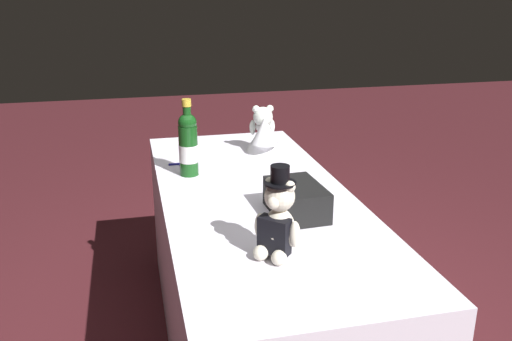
% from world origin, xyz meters
% --- Properties ---
extents(reception_table, '(1.86, 0.76, 0.76)m').
position_xyz_m(reception_table, '(0.00, 0.00, 0.38)').
color(reception_table, white).
rests_on(reception_table, ground_plane).
extents(teddy_bear_groom, '(0.15, 0.14, 0.29)m').
position_xyz_m(teddy_bear_groom, '(-0.53, 0.06, 0.88)').
color(teddy_bear_groom, '#EDE4CB').
rests_on(teddy_bear_groom, reception_table).
extents(teddy_bear_bride, '(0.22, 0.18, 0.24)m').
position_xyz_m(teddy_bear_bride, '(0.56, -0.17, 0.86)').
color(teddy_bear_bride, white).
rests_on(teddy_bear_bride, reception_table).
extents(champagne_bottle, '(0.08, 0.08, 0.34)m').
position_xyz_m(champagne_bottle, '(0.30, 0.24, 0.91)').
color(champagne_bottle, '#134416').
rests_on(champagne_bottle, reception_table).
extents(signing_pen, '(0.01, 0.14, 0.01)m').
position_xyz_m(signing_pen, '(0.45, 0.26, 0.77)').
color(signing_pen, navy).
rests_on(signing_pen, reception_table).
extents(gift_case_black, '(0.27, 0.19, 0.11)m').
position_xyz_m(gift_case_black, '(-0.23, -0.10, 0.82)').
color(gift_case_black, black).
rests_on(gift_case_black, reception_table).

